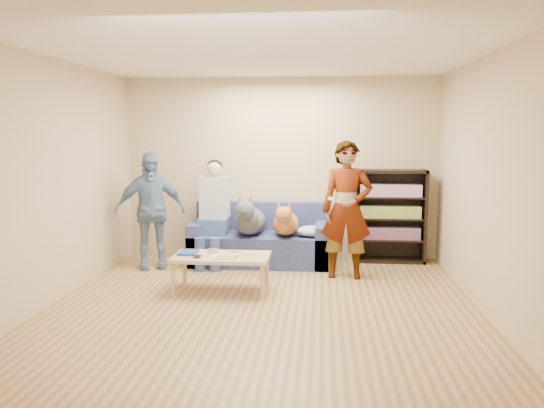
# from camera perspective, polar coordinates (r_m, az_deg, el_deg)

# --- Properties ---
(ground) EXTENTS (5.00, 5.00, 0.00)m
(ground) POSITION_cam_1_polar(r_m,az_deg,el_deg) (5.49, -1.20, -11.54)
(ground) COLOR olive
(ground) RESTS_ON ground
(ceiling) EXTENTS (5.00, 5.00, 0.00)m
(ceiling) POSITION_cam_1_polar(r_m,az_deg,el_deg) (5.25, -1.28, 16.34)
(ceiling) COLOR white
(ceiling) RESTS_ON ground
(wall_back) EXTENTS (4.50, 0.00, 4.50)m
(wall_back) POSITION_cam_1_polar(r_m,az_deg,el_deg) (7.70, 0.91, 3.85)
(wall_back) COLOR tan
(wall_back) RESTS_ON ground
(wall_front) EXTENTS (4.50, 0.00, 4.50)m
(wall_front) POSITION_cam_1_polar(r_m,az_deg,el_deg) (2.77, -7.21, -2.86)
(wall_front) COLOR tan
(wall_front) RESTS_ON ground
(wall_left) EXTENTS (0.00, 5.00, 5.00)m
(wall_left) POSITION_cam_1_polar(r_m,az_deg,el_deg) (5.91, -23.46, 2.11)
(wall_left) COLOR tan
(wall_left) RESTS_ON ground
(wall_right) EXTENTS (0.00, 5.00, 5.00)m
(wall_right) POSITION_cam_1_polar(r_m,az_deg,el_deg) (5.44, 23.04, 1.71)
(wall_right) COLOR tan
(wall_right) RESTS_ON ground
(blanket) EXTENTS (0.41, 0.35, 0.14)m
(blanket) POSITION_cam_1_polar(r_m,az_deg,el_deg) (7.16, 4.30, -2.91)
(blanket) COLOR #B3B3B8
(blanket) RESTS_ON sofa
(person_standing_right) EXTENTS (0.64, 0.43, 1.72)m
(person_standing_right) POSITION_cam_1_polar(r_m,az_deg,el_deg) (6.66, 8.04, -0.62)
(person_standing_right) COLOR gray
(person_standing_right) RESTS_ON ground
(person_standing_left) EXTENTS (0.99, 0.70, 1.57)m
(person_standing_left) POSITION_cam_1_polar(r_m,az_deg,el_deg) (7.26, -12.96, -0.66)
(person_standing_left) COLOR #6C8AAD
(person_standing_left) RESTS_ON ground
(held_controller) EXTENTS (0.07, 0.12, 0.03)m
(held_controller) POSITION_cam_1_polar(r_m,az_deg,el_deg) (6.43, 6.37, 0.56)
(held_controller) COLOR white
(held_controller) RESTS_ON person_standing_right
(notebook_blue) EXTENTS (0.20, 0.26, 0.03)m
(notebook_blue) POSITION_cam_1_polar(r_m,az_deg,el_deg) (6.24, -9.01, -5.17)
(notebook_blue) COLOR navy
(notebook_blue) RESTS_ON coffee_table
(papers) EXTENTS (0.26, 0.20, 0.02)m
(papers) POSITION_cam_1_polar(r_m,az_deg,el_deg) (6.00, -5.18, -5.67)
(papers) COLOR beige
(papers) RESTS_ON coffee_table
(magazine) EXTENTS (0.22, 0.17, 0.01)m
(magazine) POSITION_cam_1_polar(r_m,az_deg,el_deg) (6.01, -4.86, -5.51)
(magazine) COLOR #AA9E88
(magazine) RESTS_ON coffee_table
(camera_silver) EXTENTS (0.11, 0.06, 0.05)m
(camera_silver) POSITION_cam_1_polar(r_m,az_deg,el_deg) (6.24, -6.35, -5.00)
(camera_silver) COLOR #BCBBC0
(camera_silver) RESTS_ON coffee_table
(controller_a) EXTENTS (0.04, 0.13, 0.03)m
(controller_a) POSITION_cam_1_polar(r_m,az_deg,el_deg) (6.16, -2.73, -5.24)
(controller_a) COLOR silver
(controller_a) RESTS_ON coffee_table
(controller_b) EXTENTS (0.09, 0.06, 0.03)m
(controller_b) POSITION_cam_1_polar(r_m,az_deg,el_deg) (6.07, -2.08, -5.42)
(controller_b) COLOR white
(controller_b) RESTS_ON coffee_table
(headphone_cup_a) EXTENTS (0.07, 0.07, 0.02)m
(headphone_cup_a) POSITION_cam_1_polar(r_m,az_deg,el_deg) (6.05, -3.64, -5.51)
(headphone_cup_a) COLOR silver
(headphone_cup_a) RESTS_ON coffee_table
(headphone_cup_b) EXTENTS (0.07, 0.07, 0.02)m
(headphone_cup_b) POSITION_cam_1_polar(r_m,az_deg,el_deg) (6.13, -3.52, -5.35)
(headphone_cup_b) COLOR silver
(headphone_cup_b) RESTS_ON coffee_table
(pen_orange) EXTENTS (0.13, 0.06, 0.01)m
(pen_orange) POSITION_cam_1_polar(r_m,az_deg,el_deg) (5.96, -5.95, -5.81)
(pen_orange) COLOR orange
(pen_orange) RESTS_ON coffee_table
(pen_black) EXTENTS (0.13, 0.08, 0.01)m
(pen_black) POSITION_cam_1_polar(r_m,az_deg,el_deg) (6.26, -4.08, -5.14)
(pen_black) COLOR black
(pen_black) RESTS_ON coffee_table
(wallet) EXTENTS (0.07, 0.12, 0.02)m
(wallet) POSITION_cam_1_polar(r_m,az_deg,el_deg) (6.04, -8.03, -5.62)
(wallet) COLOR black
(wallet) RESTS_ON coffee_table
(sofa) EXTENTS (1.90, 0.85, 0.82)m
(sofa) POSITION_cam_1_polar(r_m,az_deg,el_deg) (7.46, -1.27, -4.17)
(sofa) COLOR #515B93
(sofa) RESTS_ON ground
(person_seated) EXTENTS (0.40, 0.73, 1.47)m
(person_seated) POSITION_cam_1_polar(r_m,az_deg,el_deg) (7.35, -6.32, -0.50)
(person_seated) COLOR #41618F
(person_seated) RESTS_ON sofa
(dog_gray) EXTENTS (0.41, 1.25, 0.60)m
(dog_gray) POSITION_cam_1_polar(r_m,az_deg,el_deg) (7.22, -2.45, -1.69)
(dog_gray) COLOR #494D53
(dog_gray) RESTS_ON sofa
(dog_tan) EXTENTS (0.35, 1.14, 0.51)m
(dog_tan) POSITION_cam_1_polar(r_m,az_deg,el_deg) (7.17, 1.48, -2.01)
(dog_tan) COLOR #BD8239
(dog_tan) RESTS_ON sofa
(coffee_table) EXTENTS (1.10, 0.60, 0.42)m
(coffee_table) POSITION_cam_1_polar(r_m,az_deg,el_deg) (6.12, -5.47, -5.93)
(coffee_table) COLOR #D3B982
(coffee_table) RESTS_ON ground
(bookshelf) EXTENTS (1.00, 0.34, 1.30)m
(bookshelf) POSITION_cam_1_polar(r_m,az_deg,el_deg) (7.63, 12.49, -1.05)
(bookshelf) COLOR black
(bookshelf) RESTS_ON ground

